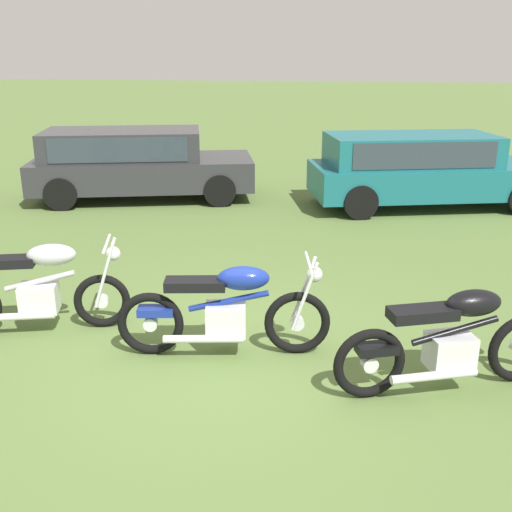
{
  "coord_description": "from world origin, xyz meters",
  "views": [
    {
      "loc": [
        1.29,
        -5.4,
        2.96
      ],
      "look_at": [
        0.27,
        0.9,
        0.82
      ],
      "focal_mm": 43.0,
      "sensor_mm": 36.0,
      "label": 1
    }
  ],
  "objects": [
    {
      "name": "car_teal",
      "position": [
        2.54,
        6.9,
        0.83
      ],
      "size": [
        4.84,
        2.85,
        1.43
      ],
      "rotation": [
        0.0,
        0.0,
        0.26
      ],
      "color": "#19606B",
      "rests_on": "ground"
    },
    {
      "name": "motorcycle_silver",
      "position": [
        -2.06,
        0.37,
        0.49
      ],
      "size": [
        1.95,
        0.89,
        1.02
      ],
      "rotation": [
        0.0,
        0.0,
        0.28
      ],
      "color": "black",
      "rests_on": "ground"
    },
    {
      "name": "motorcycle_black",
      "position": [
        2.23,
        -0.2,
        0.49
      ],
      "size": [
        2.05,
        1.02,
        1.02
      ],
      "rotation": [
        0.0,
        0.0,
        0.35
      ],
      "color": "black",
      "rests_on": "ground"
    },
    {
      "name": "car_charcoal",
      "position": [
        -3.25,
        6.7,
        0.84
      ],
      "size": [
        4.81,
        2.94,
        1.43
      ],
      "rotation": [
        0.0,
        0.0,
        0.26
      ],
      "color": "#2D2D33",
      "rests_on": "ground"
    },
    {
      "name": "ground_plane",
      "position": [
        0.0,
        0.0,
        0.0
      ],
      "size": [
        120.0,
        120.0,
        0.0
      ],
      "primitive_type": "plane",
      "color": "#567038"
    },
    {
      "name": "motorcycle_blue",
      "position": [
        0.08,
        0.15,
        0.48
      ],
      "size": [
        2.14,
        0.77,
        1.02
      ],
      "rotation": [
        0.0,
        0.0,
        0.17
      ],
      "color": "black",
      "rests_on": "ground"
    }
  ]
}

